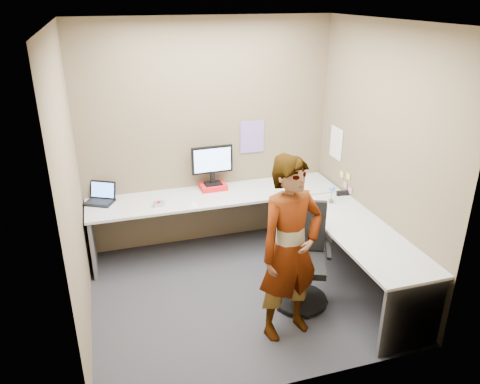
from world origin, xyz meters
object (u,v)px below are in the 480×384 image
object	(u,v)px
office_chair	(302,264)
person	(290,250)
desk	(267,222)
monitor	(212,162)

from	to	relation	value
office_chair	person	size ratio (longest dim) A/B	0.60
desk	monitor	world-z (taller)	monitor
desk	office_chair	distance (m)	0.70
office_chair	person	world-z (taller)	person
monitor	desk	bearing A→B (deg)	-63.30
person	office_chair	bearing A→B (deg)	38.47
monitor	office_chair	world-z (taller)	monitor
desk	monitor	xyz separation A→B (m)	(-0.42, 0.78, 0.48)
desk	person	size ratio (longest dim) A/B	1.73
person	desk	bearing A→B (deg)	66.84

